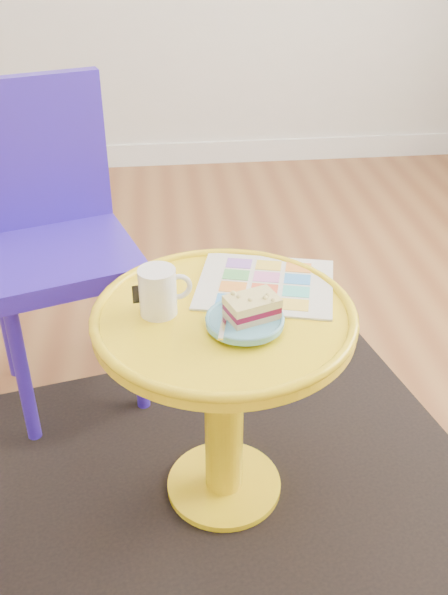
{
  "coord_description": "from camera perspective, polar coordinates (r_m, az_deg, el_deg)",
  "views": [
    {
      "loc": [
        0.22,
        -1.5,
        1.3
      ],
      "look_at": [
        0.35,
        -0.33,
        0.57
      ],
      "focal_mm": 40.0,
      "sensor_mm": 36.0,
      "label": 1
    }
  ],
  "objects": [
    {
      "name": "cake_slice",
      "position": [
        1.34,
        2.43,
        -0.83
      ],
      "size": [
        0.12,
        0.1,
        0.05
      ],
      "rotation": [
        0.0,
        0.0,
        0.34
      ],
      "color": "#D3BC8C",
      "rests_on": "plate"
    },
    {
      "name": "chair",
      "position": [
        1.87,
        -14.72,
        5.86
      ],
      "size": [
        0.5,
        0.5,
        0.89
      ],
      "rotation": [
        0.0,
        0.0,
        0.31
      ],
      "color": "#341CB8",
      "rests_on": "ground"
    },
    {
      "name": "rug",
      "position": [
        1.75,
        0.0,
        -16.02
      ],
      "size": [
        1.5,
        1.35,
        0.01
      ],
      "primitive_type": "cube",
      "rotation": [
        0.0,
        0.0,
        0.21
      ],
      "color": "black",
      "rests_on": "ground"
    },
    {
      "name": "floor",
      "position": [
        2.0,
        -11.24,
        -9.53
      ],
      "size": [
        4.0,
        4.0,
        0.0
      ],
      "primitive_type": "plane",
      "color": "brown",
      "rests_on": "ground"
    },
    {
      "name": "fork",
      "position": [
        1.34,
        0.06,
        -1.72
      ],
      "size": [
        0.05,
        0.14,
        0.0
      ],
      "rotation": [
        0.0,
        0.0,
        -0.22
      ],
      "color": "silver",
      "rests_on": "plate"
    },
    {
      "name": "mug",
      "position": [
        1.38,
        -5.64,
        0.63
      ],
      "size": [
        0.11,
        0.08,
        0.1
      ],
      "rotation": [
        0.0,
        0.0,
        0.14
      ],
      "color": "white",
      "rests_on": "side_table"
    },
    {
      "name": "side_table",
      "position": [
        1.49,
        0.0,
        -6.21
      ],
      "size": [
        0.56,
        0.56,
        0.53
      ],
      "color": "yellow",
      "rests_on": "ground"
    },
    {
      "name": "plate",
      "position": [
        1.35,
        1.8,
        -2.04
      ],
      "size": [
        0.16,
        0.16,
        0.02
      ],
      "color": "#5BA4C0",
      "rests_on": "newspaper"
    },
    {
      "name": "newspaper",
      "position": [
        1.5,
        3.59,
        1.15
      ],
      "size": [
        0.36,
        0.32,
        0.01
      ],
      "primitive_type": "cube",
      "rotation": [
        0.0,
        0.0,
        -0.25
      ],
      "color": "silver",
      "rests_on": "side_table"
    }
  ]
}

